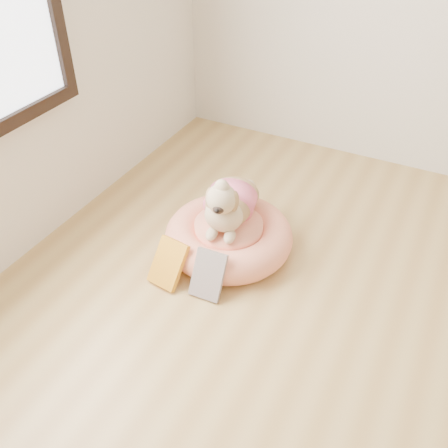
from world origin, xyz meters
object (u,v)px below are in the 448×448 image
at_px(book_white, 208,275).
at_px(dog, 228,194).
at_px(pet_bed, 229,236).
at_px(book_yellow, 168,263).

bearing_deg(book_white, dog, 98.72).
xyz_separation_m(pet_bed, book_white, (0.05, -0.30, 0.02)).
bearing_deg(book_yellow, dog, 74.79).
relative_size(pet_bed, dog, 1.47).
height_order(dog, book_white, dog).
relative_size(book_yellow, book_white, 1.01).
height_order(pet_bed, dog, dog).
xyz_separation_m(book_yellow, book_white, (0.20, 0.01, 0.00)).
height_order(pet_bed, book_white, book_white).
relative_size(pet_bed, book_yellow, 2.82).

